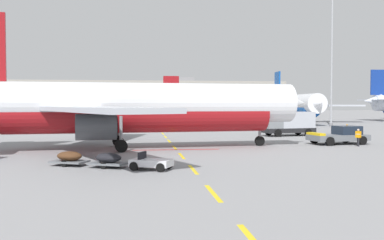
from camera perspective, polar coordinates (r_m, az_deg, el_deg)
ground at (r=63.41m, az=16.62°, el=-1.76°), size 400.00×400.00×0.00m
apron_paint_markings at (r=57.20m, az=-3.59°, el=-2.08°), size 8.00×97.58×0.01m
airliner_foreground at (r=41.24m, az=-7.52°, el=1.73°), size 34.82×34.48×12.20m
pushback_tug at (r=48.27m, az=18.75°, el=-1.92°), size 6.37×3.91×2.08m
airliner_mid_left at (r=97.49m, az=13.04°, el=1.92°), size 34.14×34.38×12.05m
airliner_far_right at (r=112.58m, az=-9.04°, el=1.87°), size 32.39×32.15×11.35m
ground_power_truck at (r=58.71m, az=12.66°, el=-0.42°), size 7.34×3.79×3.14m
baggage_train at (r=29.58m, az=-10.80°, el=-5.12°), size 8.39×5.02×1.14m
ground_crew_worker at (r=46.33m, az=20.88°, el=-2.00°), size 0.46×0.64×1.74m
apron_light_mast_far at (r=84.92m, az=17.83°, el=11.60°), size 1.80×1.80×30.10m
terminal_satellite at (r=156.45m, az=-6.25°, el=2.81°), size 97.80×20.13×13.51m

